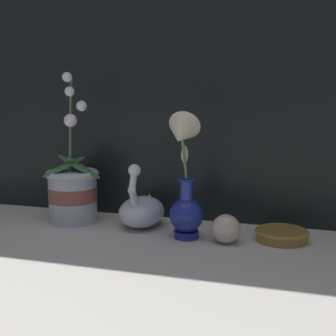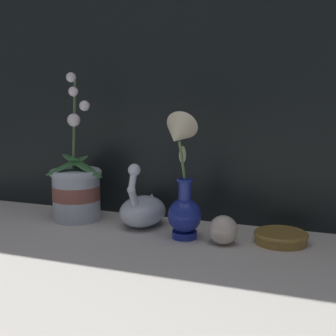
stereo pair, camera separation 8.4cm
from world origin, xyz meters
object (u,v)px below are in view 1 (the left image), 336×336
object	(u,v)px
orchid_potted_plant	(73,190)
blue_vase	(185,187)
swan_figurine	(142,209)
glass_sphere	(226,229)
amber_dish	(282,234)

from	to	relation	value
orchid_potted_plant	blue_vase	size ratio (longest dim) A/B	1.31
swan_figurine	blue_vase	distance (m)	0.19
orchid_potted_plant	swan_figurine	xyz separation A→B (m)	(0.21, 0.01, -0.05)
orchid_potted_plant	glass_sphere	bearing A→B (deg)	-8.49
swan_figurine	glass_sphere	bearing A→B (deg)	-17.18
blue_vase	swan_figurine	bearing A→B (deg)	150.55
swan_figurine	blue_vase	xyz separation A→B (m)	(0.15, -0.08, 0.09)
amber_dish	swan_figurine	bearing A→B (deg)	177.41
blue_vase	glass_sphere	distance (m)	0.15
blue_vase	amber_dish	world-z (taller)	blue_vase
orchid_potted_plant	amber_dish	distance (m)	0.60
glass_sphere	amber_dish	size ratio (longest dim) A/B	0.54
glass_sphere	blue_vase	bearing A→B (deg)	-177.63
blue_vase	orchid_potted_plant	bearing A→B (deg)	168.36
orchid_potted_plant	glass_sphere	size ratio (longest dim) A/B	5.87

